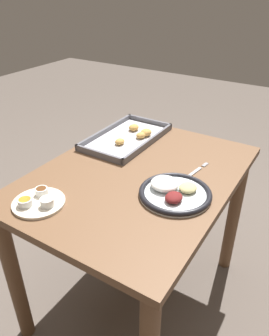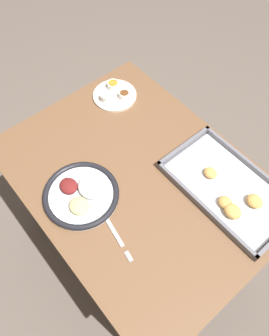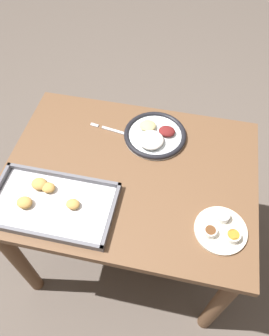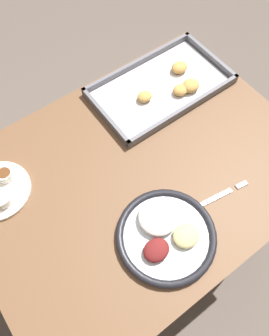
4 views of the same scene
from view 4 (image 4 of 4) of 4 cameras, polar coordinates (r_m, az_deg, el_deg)
The scene contains 5 objects.
ground_plane at distance 1.58m, azimuth 0.57°, elevation -12.36°, with size 8.00×8.00×0.00m, color #564C44.
dining_table at distance 1.03m, azimuth 0.84°, elevation -3.63°, with size 0.95×0.71×0.70m.
dinner_plate at distance 0.84m, azimuth 5.40°, elevation -11.36°, with size 0.25×0.25×0.05m.
fork at distance 0.90m, azimuth 12.98°, elevation -5.55°, with size 0.22×0.05×0.00m.
baking_tray at distance 1.09m, azimuth 5.09°, elevation 14.03°, with size 0.44×0.25×0.04m.
Camera 4 is at (-0.27, -0.34, 1.52)m, focal length 35.00 mm.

